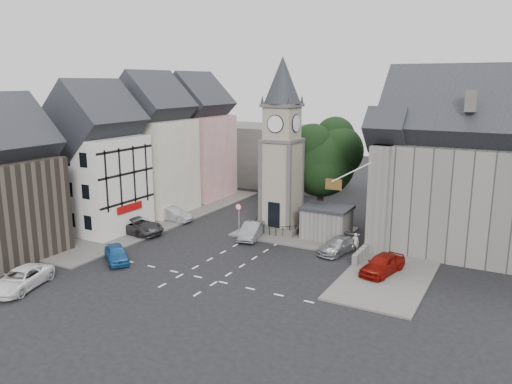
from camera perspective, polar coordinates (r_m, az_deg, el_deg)
The scene contains 25 objects.
ground at distance 41.52m, azimuth -2.01°, elevation -7.21°, with size 120.00×120.00×0.00m, color black.
pavement_west at distance 53.08m, azimuth -10.35°, elevation -2.92°, with size 6.00×30.00×0.14m, color #595651.
pavement_east at distance 44.57m, azimuth 16.96°, elevation -6.28°, with size 6.00×26.00×0.14m, color #595651.
central_island at distance 47.59m, azimuth 4.49°, elevation -4.54°, with size 10.00×8.00×0.16m, color #595651.
road_markings at distance 37.22m, azimuth -6.40°, elevation -9.67°, with size 20.00×8.00×0.01m, color silver.
clock_tower at distance 46.50m, azimuth 2.96°, elevation 5.22°, with size 4.86×4.86×16.25m.
stone_shelter at distance 45.54m, azimuth 8.05°, elevation -3.49°, with size 4.30×3.30×3.08m.
town_tree at distance 50.43m, azimuth 7.49°, elevation 4.39°, with size 7.20×7.20×10.80m.
warning_sign_post at distance 46.95m, azimuth -2.01°, elevation -2.28°, with size 0.70×0.19×2.85m.
terrace_pink at distance 61.43m, azimuth -6.91°, elevation 5.48°, with size 8.10×7.60×12.80m.
terrace_cream at distance 55.18m, azimuth -11.74°, elevation 4.52°, with size 8.10×7.60×12.80m.
terrace_tudor at distance 49.50m, azimuth -17.71°, elevation 2.83°, with size 8.10×7.60×12.00m.
building_sw_stone at distance 45.27m, azimuth -27.18°, elevation 0.09°, with size 8.60×7.60×10.40m.
backdrop_west at distance 70.12m, azimuth 1.21°, elevation 4.31°, with size 20.00×10.00×8.00m, color #4C4944.
east_building at distance 45.45m, azimuth 22.68°, elevation 1.73°, with size 14.40×11.40×12.60m.
east_boundary_wall at distance 46.89m, azimuth 14.15°, elevation -4.68°, with size 0.40×16.00×0.90m, color slate.
flagpole at distance 40.06m, azimuth 10.79°, elevation 2.21°, with size 3.68×0.10×2.74m.
car_west_blue at distance 41.31m, azimuth -15.67°, elevation -6.81°, with size 1.58×3.92×1.34m, color #1A4F8F.
car_west_silver at distance 51.82m, azimuth -9.49°, elevation -2.54°, with size 1.48×4.24×1.40m, color #9B9DA3.
car_west_grey at distance 48.31m, azimuth -13.51°, elevation -3.73°, with size 2.58×5.61×1.56m, color #302F32.
car_island_silver at distance 45.58m, azimuth -0.47°, elevation -4.42°, with size 1.55×4.45×1.47m, color gray.
car_island_east at distance 42.40m, azimuth 9.36°, elevation -6.04°, with size 1.80×4.43×1.28m, color gray.
car_east_red at distance 38.50m, azimuth 14.26°, elevation -8.00°, with size 1.82×4.53×1.54m, color maroon.
van_sw_white at distance 38.45m, azimuth -25.30°, elevation -9.00°, with size 2.32×5.03×1.40m, color white.
pedestrian at distance 42.98m, azimuth 11.30°, elevation -5.64°, with size 0.58×0.38×1.60m, color #BEAB9D.
Camera 1 is at (20.03, -33.56, 14.02)m, focal length 35.00 mm.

